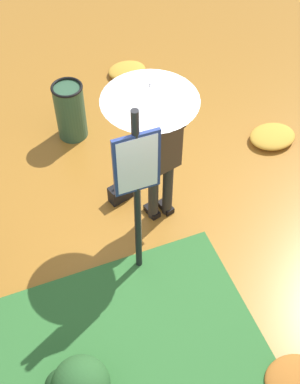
% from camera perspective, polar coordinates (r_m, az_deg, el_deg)
% --- Properties ---
extents(ground_plane, '(18.00, 18.00, 0.00)m').
position_cam_1_polar(ground_plane, '(6.37, 1.88, -2.90)').
color(ground_plane, '#9E6623').
extents(person_with_umbrella, '(0.96, 0.96, 2.04)m').
position_cam_1_polar(person_with_umbrella, '(5.25, 0.57, 7.78)').
color(person_with_umbrella, '#2D2823').
rests_on(person_with_umbrella, ground_plane).
extents(info_sign_post, '(0.44, 0.07, 2.30)m').
position_cam_1_polar(info_sign_post, '(4.82, -1.41, 1.07)').
color(info_sign_post, black).
rests_on(info_sign_post, ground_plane).
extents(handbag, '(0.33, 0.22, 0.37)m').
position_cam_1_polar(handbag, '(6.48, -3.21, 0.02)').
color(handbag, black).
rests_on(handbag, ground_plane).
extents(trash_bin, '(0.42, 0.42, 0.83)m').
position_cam_1_polar(trash_bin, '(7.16, -8.66, 8.70)').
color(trash_bin, '#2D5138').
rests_on(trash_bin, ground_plane).
extents(leaf_pile_near_person, '(0.64, 0.52, 0.14)m').
position_cam_1_polar(leaf_pile_near_person, '(7.42, 13.16, 5.90)').
color(leaf_pile_near_person, gold).
rests_on(leaf_pile_near_person, ground_plane).
extents(leaf_pile_by_bench, '(0.59, 0.47, 0.13)m').
position_cam_1_polar(leaf_pile_by_bench, '(5.52, 15.39, -18.96)').
color(leaf_pile_by_bench, '#A86023').
rests_on(leaf_pile_by_bench, ground_plane).
extents(leaf_pile_far_path, '(0.59, 0.47, 0.13)m').
position_cam_1_polar(leaf_pile_far_path, '(8.37, -2.51, 13.05)').
color(leaf_pile_far_path, gold).
rests_on(leaf_pile_far_path, ground_plane).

